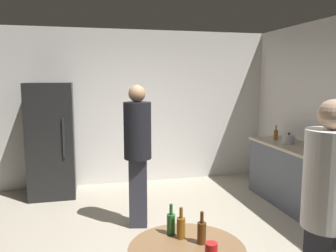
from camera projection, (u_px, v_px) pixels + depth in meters
wall_back at (125, 108)px, 6.06m from camera, size 5.32×0.06×2.70m
refrigerator at (51, 140)px, 5.43m from camera, size 0.70×0.68×1.80m
kitchen_counter at (303, 179)px, 4.87m from camera, size 0.64×2.09×0.90m
kettle at (289, 139)px, 5.09m from camera, size 0.24×0.17×0.18m
wine_bottle_on_counter at (323, 144)px, 4.52m from camera, size 0.08×0.08×0.31m
beer_bottle_on_counter at (276, 134)px, 5.46m from camera, size 0.06×0.06×0.23m
beer_bottle_amber at (181, 227)px, 2.46m from camera, size 0.06×0.06×0.23m
beer_bottle_brown at (202, 232)px, 2.38m from camera, size 0.06×0.06×0.23m
beer_bottle_green at (171, 223)px, 2.52m from camera, size 0.06×0.06×0.23m
plastic_cup_red at (211, 251)px, 2.17m from camera, size 0.08×0.08×0.11m
person_in_white_shirt at (327, 204)px, 2.35m from camera, size 0.43×0.43×1.74m
person_in_black_shirt at (138, 145)px, 4.25m from camera, size 0.40×0.40×1.79m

